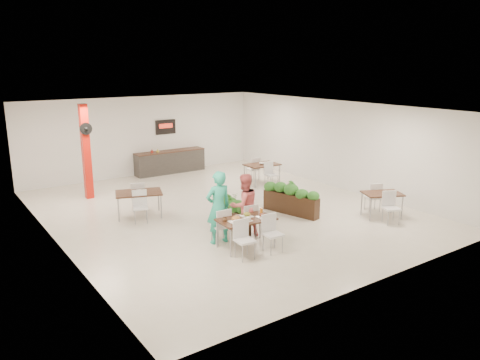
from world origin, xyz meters
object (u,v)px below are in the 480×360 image
(planter_left, at_px, (231,210))
(service_counter, at_px, (170,161))
(diner_man, at_px, (218,207))
(planter_right, at_px, (291,198))
(side_table_a, at_px, (139,196))
(red_column, at_px, (86,151))
(side_table_b, at_px, (262,167))
(main_table, at_px, (246,223))
(side_table_c, at_px, (382,197))
(diner_woman, at_px, (244,205))

(planter_left, bearing_deg, service_counter, 76.91)
(diner_man, bearing_deg, planter_right, -162.15)
(planter_left, xyz_separation_m, planter_right, (2.17, -0.05, -0.00))
(diner_man, bearing_deg, side_table_a, -71.61)
(red_column, height_order, side_table_b, red_column)
(planter_left, xyz_separation_m, side_table_b, (3.72, 3.43, 0.13))
(planter_left, distance_m, side_table_b, 5.06)
(main_table, bearing_deg, side_table_b, 49.03)
(main_table, height_order, side_table_c, same)
(red_column, distance_m, diner_woman, 6.46)
(service_counter, height_order, diner_woman, service_counter)
(diner_man, bearing_deg, red_column, -72.48)
(main_table, distance_m, diner_woman, 0.80)
(side_table_a, bearing_deg, side_table_b, 30.46)
(red_column, relative_size, planter_right, 1.66)
(diner_woman, height_order, side_table_b, diner_woman)
(red_column, height_order, service_counter, red_column)
(main_table, relative_size, diner_woman, 0.99)
(side_table_c, bearing_deg, planter_left, -179.03)
(diner_man, relative_size, planter_left, 1.00)
(main_table, xyz_separation_m, diner_woman, (0.41, 0.65, 0.22))
(diner_woman, xyz_separation_m, side_table_c, (4.31, -1.04, -0.24))
(service_counter, xyz_separation_m, side_table_b, (2.08, -3.63, 0.14))
(main_table, xyz_separation_m, side_table_b, (4.25, 4.90, -0.00))
(diner_man, bearing_deg, planter_left, -134.54)
(planter_right, height_order, side_table_b, planter_right)
(diner_man, bearing_deg, main_table, 124.87)
(side_table_a, bearing_deg, main_table, -53.12)
(side_table_a, height_order, side_table_c, same)
(side_table_c, bearing_deg, side_table_a, 169.29)
(service_counter, height_order, planter_left, service_counter)
(planter_right, bearing_deg, diner_man, -166.22)
(side_table_b, height_order, side_table_c, same)
(service_counter, height_order, side_table_b, service_counter)
(red_column, xyz_separation_m, planter_left, (2.36, -5.20, -1.14))
(main_table, height_order, diner_woman, diner_woman)
(planter_left, relative_size, side_table_b, 1.16)
(service_counter, relative_size, side_table_b, 1.84)
(planter_right, bearing_deg, service_counter, 94.22)
(red_column, bearing_deg, diner_man, -76.55)
(red_column, bearing_deg, side_table_b, -16.20)
(service_counter, bearing_deg, diner_man, -108.03)
(service_counter, bearing_deg, side_table_a, -125.75)
(red_column, distance_m, planter_right, 7.02)
(planter_left, bearing_deg, main_table, -109.89)
(planter_right, height_order, side_table_c, planter_right)
(main_table, xyz_separation_m, diner_man, (-0.39, 0.65, 0.31))
(red_column, distance_m, side_table_a, 3.06)
(red_column, relative_size, side_table_c, 1.94)
(main_table, distance_m, planter_right, 3.05)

